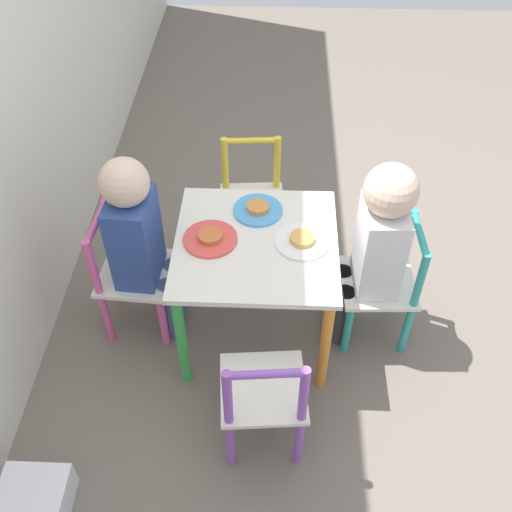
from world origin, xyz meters
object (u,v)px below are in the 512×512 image
at_px(kids_table, 256,257).
at_px(chair_purple, 264,397).
at_px(chair_pink, 131,275).
at_px(plate_right, 258,209).
at_px(chair_teal, 384,285).
at_px(plate_front, 302,241).
at_px(child_front, 376,241).
at_px(child_back, 139,235).
at_px(plate_back, 210,238).
at_px(chair_yellow, 252,202).
at_px(storage_bin, 32,509).

xyz_separation_m(kids_table, chair_purple, (-0.46, -0.04, -0.14)).
bearing_deg(chair_pink, plate_right, -71.30).
bearing_deg(kids_table, chair_teal, -87.38).
relative_size(chair_teal, plate_front, 2.77).
bearing_deg(plate_right, chair_teal, -105.97).
relative_size(chair_teal, child_front, 0.66).
height_order(chair_teal, child_front, child_front).
height_order(kids_table, chair_teal, chair_teal).
bearing_deg(chair_pink, child_front, -86.94).
distance_m(child_back, plate_back, 0.25).
relative_size(kids_table, child_front, 0.71).
distance_m(chair_teal, child_back, 0.88).
xyz_separation_m(chair_yellow, plate_right, (-0.31, -0.04, 0.23)).
bearing_deg(child_front, kids_table, -90.00).
xyz_separation_m(kids_table, child_back, (0.03, 0.40, 0.06)).
distance_m(chair_pink, plate_right, 0.53).
distance_m(child_front, plate_back, 0.55).
distance_m(chair_pink, plate_front, 0.65).
distance_m(chair_pink, child_front, 0.89).
bearing_deg(plate_right, kids_table, 180.00).
xyz_separation_m(chair_teal, plate_right, (0.13, 0.46, 0.23)).
relative_size(kids_table, plate_back, 2.99).
distance_m(chair_pink, plate_back, 0.38).
bearing_deg(storage_bin, child_front, -53.52).
bearing_deg(plate_back, plate_front, -90.00).
distance_m(chair_teal, chair_purple, 0.63).
relative_size(chair_purple, plate_front, 2.77).
relative_size(chair_teal, storage_bin, 2.12).
height_order(chair_yellow, plate_back, chair_yellow).
bearing_deg(child_back, chair_purple, -133.80).
height_order(kids_table, child_front, child_front).
bearing_deg(storage_bin, plate_right, -35.21).
height_order(chair_purple, plate_front, chair_purple).
bearing_deg(chair_purple, kids_table, -90.00).
xyz_separation_m(chair_teal, chair_pink, (0.01, 0.92, 0.00)).
bearing_deg(chair_purple, chair_yellow, -90.36).
height_order(kids_table, plate_back, plate_back).
relative_size(child_back, plate_right, 4.36).
relative_size(kids_table, chair_teal, 1.08).
xyz_separation_m(chair_pink, plate_back, (-0.03, -0.31, 0.23)).
distance_m(kids_table, child_front, 0.41).
bearing_deg(kids_table, plate_right, 0.00).
bearing_deg(chair_yellow, kids_table, -90.00).
bearing_deg(chair_pink, chair_purple, -130.41).
bearing_deg(storage_bin, chair_purple, -66.85).
bearing_deg(chair_teal, storage_bin, -57.55).
height_order(plate_right, storage_bin, plate_right).
relative_size(kids_table, chair_purple, 1.08).
distance_m(child_front, plate_front, 0.25).
relative_size(chair_purple, plate_back, 2.78).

